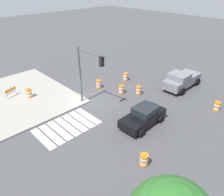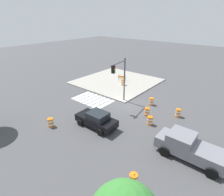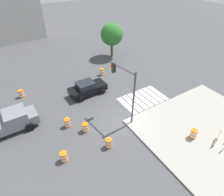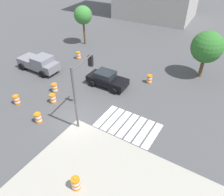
# 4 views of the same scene
# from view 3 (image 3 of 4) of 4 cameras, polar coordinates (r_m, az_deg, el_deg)

# --- Properties ---
(ground_plane) EXTENTS (120.00, 120.00, 0.00)m
(ground_plane) POSITION_cam_3_polar(r_m,az_deg,el_deg) (18.59, 3.31, -7.14)
(ground_plane) COLOR #474749
(sidewalk_corner) EXTENTS (12.00, 12.00, 0.15)m
(sidewalk_corner) POSITION_cam_3_polar(r_m,az_deg,el_deg) (19.57, 28.97, -10.01)
(sidewalk_corner) COLOR #9E998E
(sidewalk_corner) RESTS_ON ground
(crosswalk_stripes) EXTENTS (5.10, 3.20, 0.02)m
(crosswalk_stripes) POSITION_cam_3_polar(r_m,az_deg,el_deg) (21.59, 9.33, -0.24)
(crosswalk_stripes) COLOR silver
(crosswalk_stripes) RESTS_ON ground
(sports_car) EXTENTS (4.34, 2.21, 1.63)m
(sports_car) POSITION_cam_3_polar(r_m,az_deg,el_deg) (21.83, -7.51, 3.03)
(sports_car) COLOR black
(sports_car) RESTS_ON ground
(pickup_truck) EXTENTS (5.16, 2.37, 1.92)m
(pickup_truck) POSITION_cam_3_polar(r_m,az_deg,el_deg) (19.48, -28.51, -6.36)
(pickup_truck) COLOR slate
(pickup_truck) RESTS_ON ground
(traffic_barrel_near_corner) EXTENTS (0.56, 0.56, 1.02)m
(traffic_barrel_near_corner) POSITION_cam_3_polar(r_m,az_deg,el_deg) (18.29, -13.36, -7.28)
(traffic_barrel_near_corner) COLOR orange
(traffic_barrel_near_corner) RESTS_ON ground
(traffic_barrel_crosswalk_end) EXTENTS (0.56, 0.56, 1.02)m
(traffic_barrel_crosswalk_end) POSITION_cam_3_polar(r_m,az_deg,el_deg) (16.19, -0.93, -13.49)
(traffic_barrel_crosswalk_end) COLOR orange
(traffic_barrel_crosswalk_end) RESTS_ON ground
(traffic_barrel_median_near) EXTENTS (0.56, 0.56, 1.02)m
(traffic_barrel_median_near) POSITION_cam_3_polar(r_m,az_deg,el_deg) (15.84, -14.36, -16.83)
(traffic_barrel_median_near) COLOR orange
(traffic_barrel_median_near) RESTS_ON ground
(traffic_barrel_median_far) EXTENTS (0.56, 0.56, 1.02)m
(traffic_barrel_median_far) POSITION_cam_3_polar(r_m,az_deg,el_deg) (17.55, -8.11, -8.81)
(traffic_barrel_median_far) COLOR orange
(traffic_barrel_median_far) RESTS_ON ground
(traffic_barrel_far_curb) EXTENTS (0.56, 0.56, 1.02)m
(traffic_barrel_far_curb) POSITION_cam_3_polar(r_m,az_deg,el_deg) (23.73, -25.83, 1.21)
(traffic_barrel_far_curb) COLOR orange
(traffic_barrel_far_curb) RESTS_ON ground
(traffic_barrel_lane_center) EXTENTS (0.56, 0.56, 1.02)m
(traffic_barrel_lane_center) POSITION_cam_3_polar(r_m,az_deg,el_deg) (25.60, -3.12, 7.91)
(traffic_barrel_lane_center) COLOR orange
(traffic_barrel_lane_center) RESTS_ON ground
(traffic_barrel_on_sidewalk) EXTENTS (0.56, 0.56, 1.02)m
(traffic_barrel_on_sidewalk) POSITION_cam_3_polar(r_m,az_deg,el_deg) (18.12, 23.53, -9.89)
(traffic_barrel_on_sidewalk) COLOR orange
(traffic_barrel_on_sidewalk) RESTS_ON sidewalk_corner
(construction_barricade) EXTENTS (1.42, 1.14, 1.00)m
(construction_barricade) POSITION_cam_3_polar(r_m,az_deg,el_deg) (18.56, 29.90, -10.50)
(construction_barricade) COLOR silver
(construction_barricade) RESTS_ON sidewalk_corner
(traffic_light_pole) EXTENTS (0.76, 3.27, 5.50)m
(traffic_light_pole) POSITION_cam_3_polar(r_m,az_deg,el_deg) (16.66, 3.96, 4.15)
(traffic_light_pole) COLOR #4C4C51
(traffic_light_pole) RESTS_ON sidewalk_corner
(street_tree_streetside_near) EXTENTS (3.35, 3.35, 5.21)m
(street_tree_streetside_near) POSITION_cam_3_polar(r_m,az_deg,el_deg) (29.74, -0.07, 18.72)
(street_tree_streetside_near) COLOR brown
(street_tree_streetside_near) RESTS_ON ground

